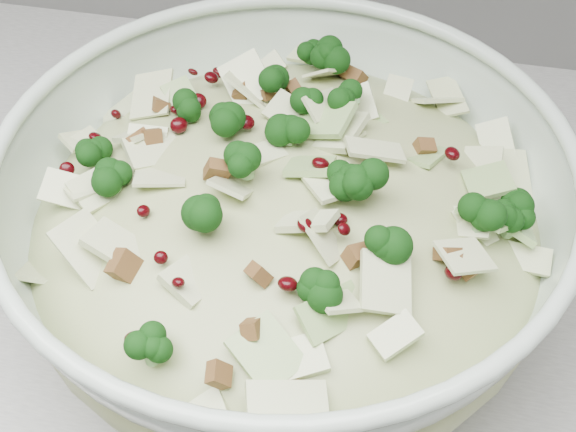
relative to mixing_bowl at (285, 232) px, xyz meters
name	(u,v)px	position (x,y,z in m)	size (l,w,h in m)	color
mixing_bowl	(285,232)	(0.00, 0.00, 0.00)	(0.41, 0.41, 0.16)	silver
salad	(285,208)	(0.00, 0.00, 0.03)	(0.44, 0.44, 0.17)	#B0B77D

